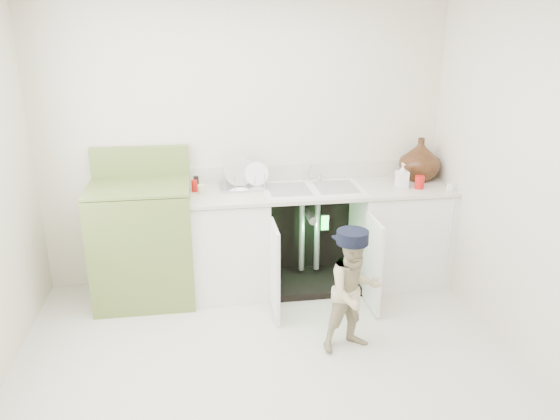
# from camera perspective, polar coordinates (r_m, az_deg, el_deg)

# --- Properties ---
(ground) EXTENTS (3.50, 3.50, 0.00)m
(ground) POSITION_cam_1_polar(r_m,az_deg,el_deg) (3.90, -1.26, -16.25)
(ground) COLOR beige
(ground) RESTS_ON ground
(room_shell) EXTENTS (6.00, 5.50, 1.26)m
(room_shell) POSITION_cam_1_polar(r_m,az_deg,el_deg) (3.33, -1.42, 1.51)
(room_shell) COLOR beige
(room_shell) RESTS_ON ground
(counter_run) EXTENTS (2.44, 1.02, 1.28)m
(counter_run) POSITION_cam_1_polar(r_m,az_deg,el_deg) (4.81, 3.88, -2.45)
(counter_run) COLOR silver
(counter_run) RESTS_ON ground
(avocado_stove) EXTENTS (0.81, 0.65, 1.26)m
(avocado_stove) POSITION_cam_1_polar(r_m,az_deg,el_deg) (4.69, -14.10, -3.17)
(avocado_stove) COLOR olive
(avocado_stove) RESTS_ON ground
(repair_worker) EXTENTS (0.50, 0.91, 0.91)m
(repair_worker) POSITION_cam_1_polar(r_m,az_deg,el_deg) (3.92, 7.75, -8.33)
(repair_worker) COLOR beige
(repair_worker) RESTS_ON ground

